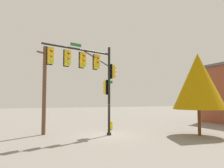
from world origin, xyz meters
TOP-DOWN VIEW (x-y plane):
  - ground_plane at (0.00, 0.00)m, footprint 120.00×120.00m
  - signal_pole_assembly at (1.62, 0.54)m, footprint 6.10×2.72m
  - utility_pole at (4.93, -2.07)m, footprint 1.37×1.35m
  - fire_hydrant at (-1.19, -2.67)m, footprint 0.33×0.24m
  - tree_near at (-6.69, 2.70)m, footprint 4.08×4.08m

SIDE VIEW (x-z plane):
  - ground_plane at x=0.00m, z-range 0.00..0.00m
  - fire_hydrant at x=-1.19m, z-range 0.00..0.83m
  - utility_pole at x=4.93m, z-range 0.10..7.39m
  - tree_near at x=-6.69m, z-range 1.04..7.65m
  - signal_pole_assembly at x=1.62m, z-range 1.50..8.66m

